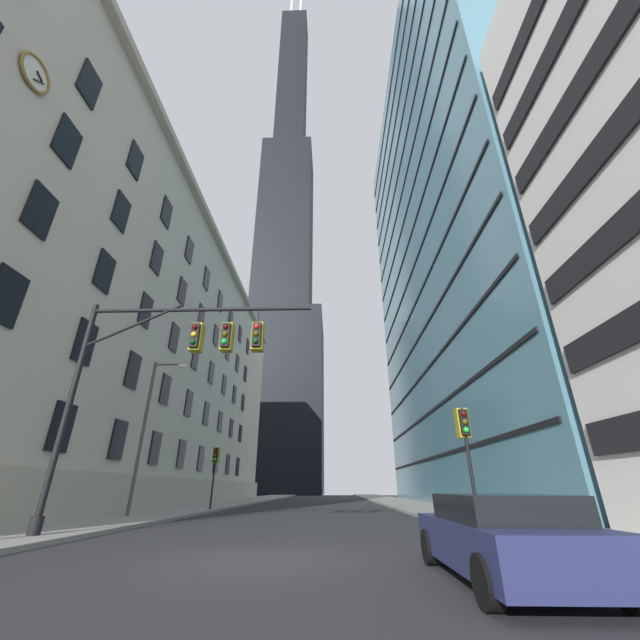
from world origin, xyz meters
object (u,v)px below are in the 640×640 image
Objects in this scene: traffic_signal_mast at (181,355)px; traffic_light_far_left at (216,459)px; street_lamppost at (150,420)px; parked_car at (502,536)px; traffic_light_near_right at (464,430)px.

traffic_light_far_left is at bearing 100.68° from traffic_signal_mast.
parked_car is (12.74, -13.09, -4.13)m from street_lamppost.
traffic_light_near_right is at bearing -46.03° from traffic_light_far_left.
parked_car is (-1.92, -6.77, -2.66)m from traffic_light_near_right.
traffic_signal_mast is 1.04× the size of street_lamppost.
traffic_light_near_right reaches higher than parked_car.
street_lamppost is (-14.66, 6.32, 1.47)m from traffic_light_near_right.
traffic_light_far_left is 7.43m from street_lamppost.
parked_car is (10.98, -20.14, -2.60)m from traffic_light_far_left.
traffic_light_near_right is 0.50× the size of street_lamppost.
parked_car is at bearing -61.40° from traffic_light_far_left.
street_lamppost is at bearing 119.70° from traffic_signal_mast.
traffic_signal_mast is 2.12× the size of traffic_light_far_left.
parked_car is at bearing -31.60° from traffic_signal_mast.
traffic_light_near_right is at bearing -23.32° from street_lamppost.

